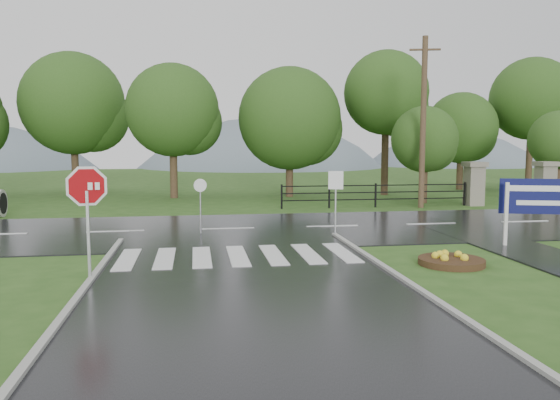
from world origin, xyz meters
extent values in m
plane|color=#2D531B|center=(0.00, 0.00, 0.00)|extent=(120.00, 120.00, 0.00)
cube|color=black|center=(0.00, 10.00, 0.00)|extent=(90.00, 8.00, 0.04)
cube|color=black|center=(8.50, 4.00, 0.00)|extent=(2.20, 11.00, 0.04)
cube|color=silver|center=(-3.00, 5.00, 0.06)|extent=(0.50, 2.80, 0.02)
cube|color=silver|center=(-2.00, 5.00, 0.06)|extent=(0.50, 2.80, 0.02)
cube|color=silver|center=(-1.00, 5.00, 0.06)|extent=(0.50, 2.80, 0.02)
cube|color=silver|center=(0.00, 5.00, 0.06)|extent=(0.50, 2.80, 0.02)
cube|color=silver|center=(1.00, 5.00, 0.06)|extent=(0.50, 2.80, 0.02)
cube|color=silver|center=(2.00, 5.00, 0.06)|extent=(0.50, 2.80, 0.02)
cube|color=silver|center=(3.00, 5.00, 0.06)|extent=(0.50, 2.80, 0.02)
cube|color=gray|center=(13.00, 16.00, 1.00)|extent=(0.80, 0.80, 2.00)
cube|color=#6B6659|center=(13.00, 16.00, 2.12)|extent=(1.00, 1.00, 0.24)
cube|color=gray|center=(17.00, 16.00, 1.00)|extent=(0.80, 0.80, 2.00)
cube|color=#6B6659|center=(17.00, 16.00, 2.12)|extent=(1.00, 1.00, 0.24)
cube|color=black|center=(7.75, 16.00, 0.40)|extent=(9.50, 0.05, 0.05)
cube|color=black|center=(7.75, 16.00, 0.75)|extent=(9.50, 0.05, 0.05)
cube|color=black|center=(7.75, 16.00, 1.10)|extent=(9.50, 0.05, 0.05)
cube|color=black|center=(3.00, 16.00, 0.60)|extent=(0.08, 0.08, 1.20)
cube|color=black|center=(12.50, 16.00, 0.60)|extent=(0.08, 0.08, 1.20)
cube|color=black|center=(17.50, 16.00, 0.60)|extent=(0.08, 0.08, 1.20)
sphere|color=slate|center=(8.00, 65.00, -17.28)|extent=(48.00, 48.00, 48.00)
sphere|color=slate|center=(36.00, 65.00, -12.96)|extent=(36.00, 36.00, 36.00)
cube|color=#939399|center=(-3.60, 2.93, 1.05)|extent=(0.06, 0.06, 2.11)
cylinder|color=white|center=(-3.60, 2.95, 2.21)|extent=(1.20, 0.43, 1.27)
cylinder|color=#A40B10|center=(-3.60, 2.93, 2.21)|extent=(1.05, 0.38, 1.10)
cube|color=silver|center=(8.31, 5.37, 1.00)|extent=(0.12, 0.12, 2.00)
cube|color=#0B0E4A|center=(9.41, 5.37, 1.55)|extent=(2.31, 0.76, 1.10)
cube|color=white|center=(9.41, 5.33, 1.80)|extent=(1.82, 0.57, 0.18)
cube|color=white|center=(9.41, 5.33, 1.35)|extent=(1.34, 0.42, 0.15)
cylinder|color=#332111|center=(5.49, 3.23, 0.09)|extent=(1.72, 1.72, 0.17)
cube|color=#939399|center=(3.54, 7.82, 1.06)|extent=(0.04, 0.04, 2.12)
cube|color=white|center=(3.54, 7.80, 1.95)|extent=(0.48, 0.17, 0.61)
cylinder|color=#939399|center=(-0.98, 9.07, 0.91)|extent=(0.05, 0.05, 1.83)
cylinder|color=white|center=(-0.98, 9.05, 1.74)|extent=(0.45, 0.12, 0.46)
cylinder|color=#473523|center=(9.94, 15.50, 4.17)|extent=(0.28, 0.28, 8.34)
cube|color=brown|center=(9.94, 15.50, 7.69)|extent=(1.46, 0.45, 0.09)
cylinder|color=#3D2B1C|center=(10.90, 17.50, 1.42)|extent=(0.43, 0.43, 2.83)
sphere|color=#244816|center=(10.90, 17.50, 3.40)|extent=(3.51, 3.51, 3.51)
cylinder|color=#3D2B1C|center=(18.74, 17.50, 1.40)|extent=(0.42, 0.42, 2.81)
sphere|color=#244816|center=(18.74, 17.50, 3.37)|extent=(3.23, 3.23, 3.23)
camera|label=1|loc=(-1.15, -10.01, 3.19)|focal=35.00mm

